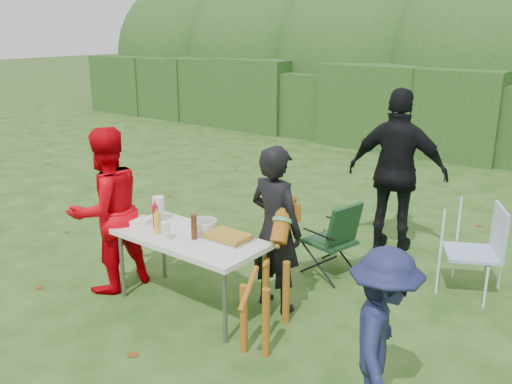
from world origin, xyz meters
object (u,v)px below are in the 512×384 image
Objects in this scene: ketchup_bottle at (155,216)px; camping_chair at (330,237)px; person_black_puffy at (397,172)px; beer_bottle at (194,227)px; paper_towel_roll at (159,209)px; person_cook at (276,229)px; person_red_jacket at (107,210)px; mustard_bottle at (157,224)px; folding_table at (189,241)px; lawn_chair at (472,249)px; child at (382,340)px; dog at (266,282)px.

camping_chair is at bearing 53.35° from ketchup_bottle.
ketchup_bottle is (-1.40, -2.53, -0.14)m from person_black_puffy.
paper_towel_roll is (-0.61, 0.13, 0.01)m from beer_bottle.
person_cook is 1.20m from ketchup_bottle.
person_red_jacket reaches higher than ketchup_bottle.
beer_bottle is (0.38, 0.11, 0.02)m from mustard_bottle.
ketchup_bottle is at bearing -177.01° from folding_table.
person_cook is 7.34× the size of ketchup_bottle.
person_cook is 8.07× the size of mustard_bottle.
person_black_puffy is at bearing -54.05° from lawn_chair.
person_cook is 6.21× the size of paper_towel_roll.
beer_bottle is (-0.59, -1.50, 0.43)m from camping_chair.
lawn_chair is at bearing 38.88° from ketchup_bottle.
mustard_bottle is at bearing 102.30° from person_red_jacket.
ketchup_bottle is 0.52m from beer_bottle.
lawn_chair is 4.27× the size of ketchup_bottle.
beer_bottle is at bearing 106.04° from person_red_jacket.
folding_table is 2.19m from child.
folding_table is 0.46m from ketchup_bottle.
dog is 5.59× the size of mustard_bottle.
dog is at bearing 111.26° from camping_chair.
person_cook is 0.82× the size of person_black_puffy.
beer_bottle is (1.04, 0.18, 0.01)m from person_red_jacket.
dog is 4.66× the size of beer_bottle.
ketchup_bottle is (-0.15, 0.11, 0.01)m from mustard_bottle.
lawn_chair is at bearing 36.10° from paper_towel_roll.
mustard_bottle is at bearing 52.63° from person_black_puffy.
child is 2.46m from mustard_bottle.
dog is at bearing 76.42° from person_black_puffy.
beer_bottle is (-0.55, -0.53, 0.05)m from person_cook.
person_cook is 1.04m from camping_chair.
person_black_puffy is 7.59× the size of paper_towel_roll.
person_black_puffy is at bearing -0.36° from child.
lawn_chair is 3.91× the size of beer_bottle.
person_black_puffy is (0.96, 2.51, 0.30)m from folding_table.
lawn_chair is 3.61× the size of paper_towel_roll.
person_red_jacket is 1.52× the size of dog.
person_red_jacket is 0.67m from mustard_bottle.
person_cook is 0.62m from dog.
camping_chair reaches higher than folding_table.
lawn_chair is at bearing 42.18° from mustard_bottle.
person_black_puffy reaches higher than child.
folding_table is 7.50× the size of mustard_bottle.
paper_towel_roll is (-1.49, -2.41, -0.12)m from person_black_puffy.
person_cook is 1.76m from child.
child reaches higher than paper_towel_roll.
lawn_chair is at bearing 132.17° from person_red_jacket.
person_red_jacket is at bearing -144.10° from paper_towel_roll.
dog is (0.90, 0.01, -0.16)m from folding_table.
lawn_chair is (2.04, 1.98, -0.22)m from folding_table.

